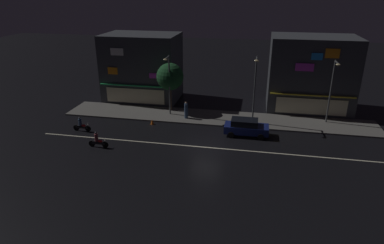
{
  "coord_description": "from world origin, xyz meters",
  "views": [
    {
      "loc": [
        4.12,
        -27.62,
        13.7
      ],
      "look_at": [
        -1.67,
        1.95,
        1.61
      ],
      "focal_mm": 31.66,
      "sensor_mm": 36.0,
      "label": 1
    }
  ],
  "objects_px": {
    "streetlamp_mid": "(255,85)",
    "traffic_cone": "(152,122)",
    "pedestrian_on_sidewalk": "(186,111)",
    "parked_car_near_kerb": "(246,127)",
    "streetlamp_west": "(169,81)",
    "motorcycle_following": "(81,125)",
    "motorcycle_lead": "(98,141)",
    "streetlamp_east": "(332,87)"
  },
  "relations": [
    {
      "from": "streetlamp_east",
      "to": "pedestrian_on_sidewalk",
      "type": "distance_m",
      "value": 15.44
    },
    {
      "from": "motorcycle_following",
      "to": "traffic_cone",
      "type": "xyz_separation_m",
      "value": [
        6.51,
        3.12,
        -0.36
      ]
    },
    {
      "from": "streetlamp_east",
      "to": "traffic_cone",
      "type": "bearing_deg",
      "value": -168.47
    },
    {
      "from": "pedestrian_on_sidewalk",
      "to": "parked_car_near_kerb",
      "type": "xyz_separation_m",
      "value": [
        6.67,
        -3.15,
        -0.14
      ]
    },
    {
      "from": "motorcycle_following",
      "to": "traffic_cone",
      "type": "height_order",
      "value": "motorcycle_following"
    },
    {
      "from": "motorcycle_lead",
      "to": "motorcycle_following",
      "type": "bearing_deg",
      "value": -36.4
    },
    {
      "from": "streetlamp_east",
      "to": "motorcycle_following",
      "type": "bearing_deg",
      "value": -164.57
    },
    {
      "from": "streetlamp_east",
      "to": "motorcycle_lead",
      "type": "height_order",
      "value": "streetlamp_east"
    },
    {
      "from": "streetlamp_mid",
      "to": "streetlamp_east",
      "type": "distance_m",
      "value": 8.0
    },
    {
      "from": "streetlamp_mid",
      "to": "streetlamp_east",
      "type": "relative_size",
      "value": 1.06
    },
    {
      "from": "streetlamp_east",
      "to": "motorcycle_following",
      "type": "relative_size",
      "value": 3.52
    },
    {
      "from": "streetlamp_east",
      "to": "motorcycle_lead",
      "type": "bearing_deg",
      "value": -155.03
    },
    {
      "from": "parked_car_near_kerb",
      "to": "motorcycle_lead",
      "type": "relative_size",
      "value": 2.26
    },
    {
      "from": "motorcycle_lead",
      "to": "parked_car_near_kerb",
      "type": "bearing_deg",
      "value": -150.65
    },
    {
      "from": "motorcycle_lead",
      "to": "traffic_cone",
      "type": "height_order",
      "value": "motorcycle_lead"
    },
    {
      "from": "streetlamp_mid",
      "to": "streetlamp_east",
      "type": "height_order",
      "value": "streetlamp_mid"
    },
    {
      "from": "streetlamp_west",
      "to": "pedestrian_on_sidewalk",
      "type": "bearing_deg",
      "value": -19.03
    },
    {
      "from": "pedestrian_on_sidewalk",
      "to": "parked_car_near_kerb",
      "type": "bearing_deg",
      "value": -95.72
    },
    {
      "from": "streetlamp_west",
      "to": "pedestrian_on_sidewalk",
      "type": "xyz_separation_m",
      "value": [
        2.07,
        -0.71,
        -3.11
      ]
    },
    {
      "from": "pedestrian_on_sidewalk",
      "to": "motorcycle_lead",
      "type": "bearing_deg",
      "value": 162.15
    },
    {
      "from": "streetlamp_east",
      "to": "parked_car_near_kerb",
      "type": "bearing_deg",
      "value": -150.59
    },
    {
      "from": "streetlamp_west",
      "to": "parked_car_near_kerb",
      "type": "bearing_deg",
      "value": -23.84
    },
    {
      "from": "motorcycle_following",
      "to": "motorcycle_lead",
      "type": "bearing_deg",
      "value": -49.03
    },
    {
      "from": "pedestrian_on_sidewalk",
      "to": "motorcycle_following",
      "type": "distance_m",
      "value": 11.1
    },
    {
      "from": "motorcycle_following",
      "to": "streetlamp_west",
      "type": "bearing_deg",
      "value": 32.69
    },
    {
      "from": "streetlamp_east",
      "to": "pedestrian_on_sidewalk",
      "type": "relative_size",
      "value": 3.55
    },
    {
      "from": "pedestrian_on_sidewalk",
      "to": "streetlamp_east",
      "type": "bearing_deg",
      "value": -64.49
    },
    {
      "from": "pedestrian_on_sidewalk",
      "to": "motorcycle_lead",
      "type": "relative_size",
      "value": 0.99
    },
    {
      "from": "pedestrian_on_sidewalk",
      "to": "motorcycle_following",
      "type": "bearing_deg",
      "value": 137.95
    },
    {
      "from": "streetlamp_west",
      "to": "motorcycle_lead",
      "type": "height_order",
      "value": "streetlamp_west"
    },
    {
      "from": "streetlamp_west",
      "to": "motorcycle_following",
      "type": "xyz_separation_m",
      "value": [
        -7.69,
        -5.99,
        -3.48
      ]
    },
    {
      "from": "pedestrian_on_sidewalk",
      "to": "motorcycle_following",
      "type": "relative_size",
      "value": 0.99
    },
    {
      "from": "streetlamp_mid",
      "to": "traffic_cone",
      "type": "xyz_separation_m",
      "value": [
        -10.49,
        -1.99,
        -4.07
      ]
    },
    {
      "from": "pedestrian_on_sidewalk",
      "to": "motorcycle_lead",
      "type": "height_order",
      "value": "pedestrian_on_sidewalk"
    },
    {
      "from": "streetlamp_mid",
      "to": "pedestrian_on_sidewalk",
      "type": "relative_size",
      "value": 3.78
    },
    {
      "from": "parked_car_near_kerb",
      "to": "motorcycle_lead",
      "type": "height_order",
      "value": "parked_car_near_kerb"
    },
    {
      "from": "streetlamp_east",
      "to": "motorcycle_following",
      "type": "distance_m",
      "value": 25.97
    },
    {
      "from": "streetlamp_east",
      "to": "streetlamp_west",
      "type": "bearing_deg",
      "value": -177.14
    },
    {
      "from": "streetlamp_east",
      "to": "motorcycle_lead",
      "type": "relative_size",
      "value": 3.52
    },
    {
      "from": "parked_car_near_kerb",
      "to": "motorcycle_following",
      "type": "relative_size",
      "value": 2.26
    },
    {
      "from": "streetlamp_west",
      "to": "motorcycle_following",
      "type": "bearing_deg",
      "value": -142.07
    },
    {
      "from": "streetlamp_west",
      "to": "streetlamp_mid",
      "type": "height_order",
      "value": "streetlamp_mid"
    }
  ]
}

